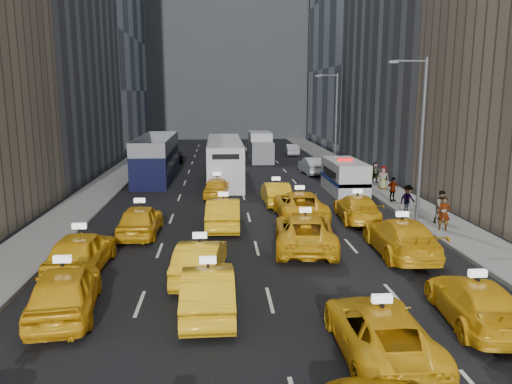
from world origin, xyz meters
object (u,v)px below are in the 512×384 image
(box_truck, at_px, (261,147))
(double_decker, at_px, (157,158))
(pedestrian_0, at_px, (444,214))
(city_bus, at_px, (225,160))
(nypd_van, at_px, (344,177))

(box_truck, bearing_deg, double_decker, -125.20)
(box_truck, relative_size, pedestrian_0, 3.94)
(double_decker, distance_m, box_truck, 14.53)
(double_decker, height_order, box_truck, double_decker)
(double_decker, xyz_separation_m, box_truck, (9.80, 10.72, -0.25))
(city_bus, relative_size, box_truck, 1.89)
(double_decker, height_order, city_bus, double_decker)
(double_decker, bearing_deg, box_truck, 45.48)
(nypd_van, bearing_deg, double_decker, 154.09)
(pedestrian_0, bearing_deg, double_decker, 157.29)
(double_decker, distance_m, city_bus, 5.93)
(city_bus, bearing_deg, nypd_van, -36.61)
(nypd_van, relative_size, city_bus, 0.46)
(city_bus, xyz_separation_m, pedestrian_0, (11.09, -17.11, -0.65))
(nypd_van, height_order, double_decker, double_decker)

